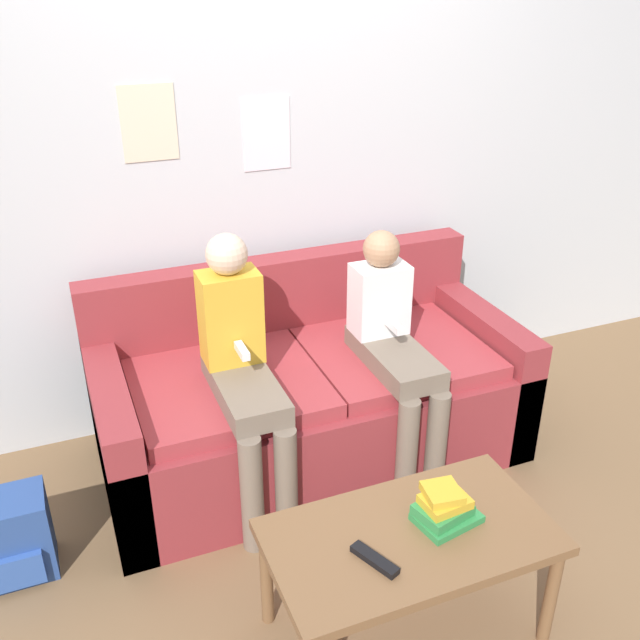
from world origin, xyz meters
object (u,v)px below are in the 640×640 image
object	(u,v)px
person_left	(242,366)
backpack	(12,538)
person_right	(394,346)
tv_remote	(375,560)
coffee_table	(410,545)
couch	(309,396)

from	to	relation	value
person_left	backpack	world-z (taller)	person_left
person_right	tv_remote	size ratio (longest dim) A/B	6.30
coffee_table	person_left	size ratio (longest dim) A/B	0.80
coffee_table	backpack	world-z (taller)	coffee_table
tv_remote	person_right	bearing A→B (deg)	36.58
couch	backpack	world-z (taller)	couch
person_left	backpack	xyz separation A→B (m)	(-0.95, -0.09, -0.48)
person_left	tv_remote	distance (m)	0.98
person_right	backpack	distance (m)	1.68
couch	person_left	xyz separation A→B (m)	(-0.36, -0.21, 0.35)
couch	coffee_table	xyz separation A→B (m)	(-0.07, -1.09, 0.09)
coffee_table	person_left	xyz separation A→B (m)	(-0.29, 0.88, 0.26)
couch	backpack	bearing A→B (deg)	-167.15
person_right	backpack	size ratio (longest dim) A/B	3.18
person_left	couch	bearing A→B (deg)	29.59
person_right	backpack	bearing A→B (deg)	-177.18
backpack	coffee_table	bearing A→B (deg)	-32.39
person_left	person_right	bearing A→B (deg)	-1.11
person_left	tv_remote	bearing A→B (deg)	-82.19
tv_remote	person_left	bearing A→B (deg)	74.45
couch	tv_remote	bearing A→B (deg)	-101.38
person_right	tv_remote	world-z (taller)	person_right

